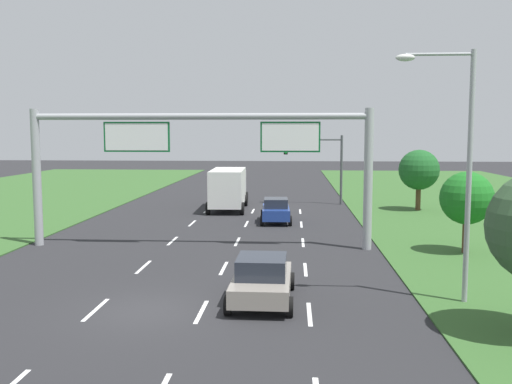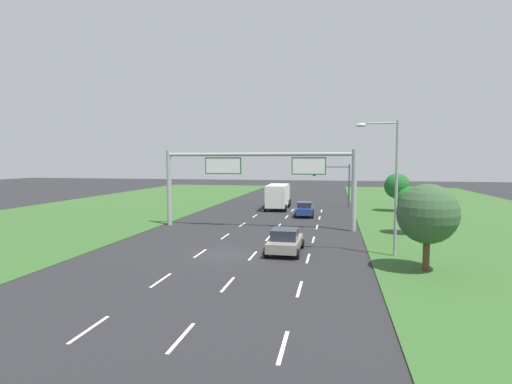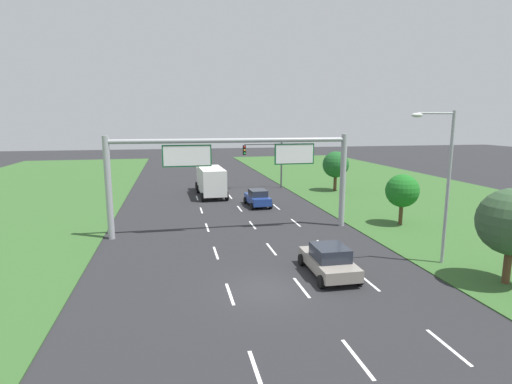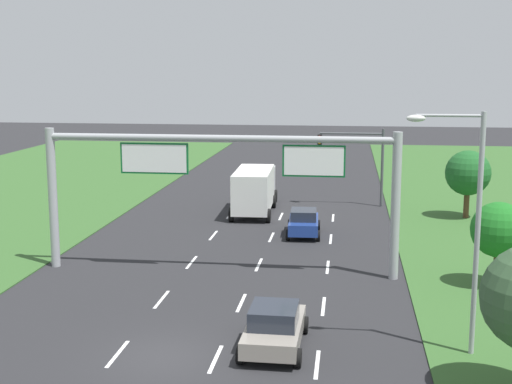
% 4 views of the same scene
% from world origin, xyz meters
% --- Properties ---
extents(ground_plane, '(200.00, 200.00, 0.00)m').
position_xyz_m(ground_plane, '(0.00, 0.00, 0.00)').
color(ground_plane, '#262628').
extents(lane_dashes_inner_left, '(0.14, 44.40, 0.01)m').
position_xyz_m(lane_dashes_inner_left, '(-1.75, 3.00, 0.00)').
color(lane_dashes_inner_left, white).
rests_on(lane_dashes_inner_left, ground_plane).
extents(lane_dashes_inner_right, '(0.14, 44.40, 0.01)m').
position_xyz_m(lane_dashes_inner_right, '(1.75, 3.00, 0.00)').
color(lane_dashes_inner_right, white).
rests_on(lane_dashes_inner_right, ground_plane).
extents(lane_dashes_slip, '(0.14, 44.40, 0.01)m').
position_xyz_m(lane_dashes_slip, '(5.25, 3.00, 0.00)').
color(lane_dashes_slip, white).
rests_on(lane_dashes_slip, ground_plane).
extents(car_near_red, '(2.24, 4.27, 1.60)m').
position_xyz_m(car_near_red, '(3.65, 1.25, 0.79)').
color(car_near_red, gray).
rests_on(car_near_red, ground_plane).
extents(car_lead_silver, '(2.12, 3.98, 1.59)m').
position_xyz_m(car_lead_silver, '(3.60, 18.74, 0.80)').
color(car_lead_silver, navy).
rests_on(car_lead_silver, ground_plane).
extents(box_truck, '(2.88, 8.48, 3.06)m').
position_xyz_m(box_truck, '(-0.20, 25.38, 1.68)').
color(box_truck, silver).
rests_on(box_truck, ground_plane).
extents(sign_gantry, '(17.24, 0.44, 7.00)m').
position_xyz_m(sign_gantry, '(0.10, 10.43, 4.89)').
color(sign_gantry, '#9EA0A5').
rests_on(sign_gantry, ground_plane).
extents(traffic_light_mast, '(4.76, 0.49, 5.60)m').
position_xyz_m(traffic_light_mast, '(6.67, 28.44, 3.87)').
color(traffic_light_mast, '#47494F').
rests_on(traffic_light_mast, ground_plane).
extents(street_lamp, '(2.61, 0.32, 8.50)m').
position_xyz_m(street_lamp, '(10.18, 1.51, 5.08)').
color(street_lamp, '#9EA0A5').
rests_on(street_lamp, ground_plane).
extents(roadside_tree_mid, '(2.52, 2.52, 3.96)m').
position_xyz_m(roadside_tree_mid, '(12.97, 9.68, 2.68)').
color(roadside_tree_mid, '#513823').
rests_on(roadside_tree_mid, ground_plane).
extents(roadside_tree_far, '(2.97, 2.97, 4.56)m').
position_xyz_m(roadside_tree_far, '(14.01, 24.92, 3.05)').
color(roadside_tree_far, '#513823').
rests_on(roadside_tree_far, ground_plane).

